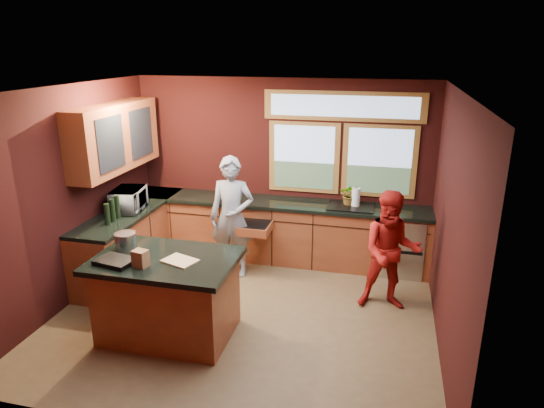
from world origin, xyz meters
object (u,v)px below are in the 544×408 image
at_px(island, 168,296).
at_px(cutting_board, 180,261).
at_px(person_red, 391,251).
at_px(person_grey, 232,217).
at_px(stock_pot, 126,241).

height_order(island, cutting_board, cutting_board).
bearing_deg(person_red, cutting_board, -156.38).
height_order(island, person_grey, person_grey).
distance_m(person_grey, person_red, 2.22).
bearing_deg(cutting_board, person_red, 29.65).
height_order(cutting_board, stock_pot, stock_pot).
bearing_deg(stock_pot, cutting_board, -14.93).
bearing_deg(stock_pot, person_grey, 62.51).
bearing_deg(person_red, island, -159.42).
bearing_deg(island, person_grey, 82.20).
bearing_deg(cutting_board, person_grey, 89.16).
bearing_deg(stock_pot, island, -15.26).
distance_m(cutting_board, stock_pot, 0.78).
bearing_deg(person_red, stock_pot, -166.41).
xyz_separation_m(island, person_grey, (0.22, 1.64, 0.38)).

